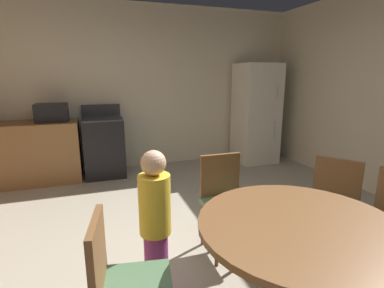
{
  "coord_description": "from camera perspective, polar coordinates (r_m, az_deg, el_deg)",
  "views": [
    {
      "loc": [
        -0.68,
        -1.96,
        1.57
      ],
      "look_at": [
        0.31,
        0.97,
        0.84
      ],
      "focal_mm": 27.52,
      "sensor_mm": 36.0,
      "label": 1
    }
  ],
  "objects": [
    {
      "name": "chair_northeast",
      "position": [
        2.81,
        25.53,
        -10.4
      ],
      "size": [
        0.56,
        0.56,
        0.87
      ],
      "rotation": [
        0.0,
        0.0,
        3.75
      ],
      "color": "brown",
      "rests_on": "ground"
    },
    {
      "name": "wall_back",
      "position": [
        5.15,
        -11.28,
        10.63
      ],
      "size": [
        5.96,
        0.12,
        2.7
      ],
      "primitive_type": "cube",
      "color": "beige",
      "rests_on": "ground"
    },
    {
      "name": "refrigerator",
      "position": [
        5.47,
        12.26,
        5.78
      ],
      "size": [
        0.68,
        0.68,
        1.76
      ],
      "color": "silver",
      "rests_on": "ground"
    },
    {
      "name": "chair_west",
      "position": [
        1.76,
        -13.46,
        -24.58
      ],
      "size": [
        0.46,
        0.46,
        0.87
      ],
      "rotation": [
        0.0,
        0.0,
        6.12
      ],
      "color": "brown",
      "rests_on": "ground"
    },
    {
      "name": "dining_table",
      "position": [
        1.9,
        19.68,
        -18.37
      ],
      "size": [
        1.15,
        1.15,
        0.76
      ],
      "color": "brown",
      "rests_on": "ground"
    },
    {
      "name": "person_child",
      "position": [
        2.12,
        -7.13,
        -14.77
      ],
      "size": [
        0.31,
        0.31,
        1.09
      ],
      "rotation": [
        0.0,
        0.0,
        5.58
      ],
      "color": "#8C337A",
      "rests_on": "ground"
    },
    {
      "name": "kitchen_counter",
      "position": [
        4.95,
        -31.12,
        -1.7
      ],
      "size": [
        1.78,
        0.6,
        0.9
      ],
      "primitive_type": "cube",
      "color": "olive",
      "rests_on": "ground"
    },
    {
      "name": "microwave",
      "position": [
        4.76,
        -25.53,
        5.52
      ],
      "size": [
        0.44,
        0.32,
        0.26
      ],
      "primitive_type": "cube",
      "color": "black",
      "rests_on": "kitchen_counter"
    },
    {
      "name": "oven_range",
      "position": [
        4.83,
        -16.7,
        -0.45
      ],
      "size": [
        0.6,
        0.6,
        1.1
      ],
      "color": "black",
      "rests_on": "ground"
    },
    {
      "name": "ground_plane",
      "position": [
        2.61,
        0.41,
        -23.73
      ],
      "size": [
        14.0,
        14.0,
        0.0
      ],
      "primitive_type": "plane",
      "color": "#A89E89"
    },
    {
      "name": "chair_north",
      "position": [
        2.69,
        6.34,
        -10.17
      ],
      "size": [
        0.4,
        0.4,
        0.87
      ],
      "rotation": [
        0.0,
        0.0,
        4.71
      ],
      "color": "brown",
      "rests_on": "ground"
    }
  ]
}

